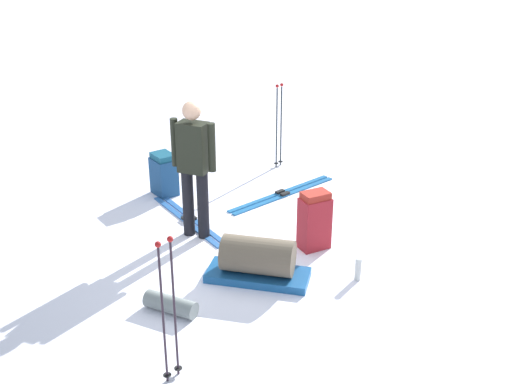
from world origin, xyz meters
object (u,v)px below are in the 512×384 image
(sleeping_mat_rolled, at_px, (171,304))
(backpack_bright, at_px, (164,174))
(ski_pair_near, at_px, (189,220))
(backpack_large_dark, at_px, (315,221))
(thermos_bottle, at_px, (358,269))
(ski_poles_planted_far, at_px, (168,304))
(ski_poles_planted_near, at_px, (279,121))
(gear_sled, at_px, (258,261))
(ski_pair_far, at_px, (282,194))
(skier_standing, at_px, (194,163))

(sleeping_mat_rolled, bearing_deg, backpack_bright, -111.03)
(ski_pair_near, xyz_separation_m, backpack_large_dark, (-0.99, 1.38, 0.34))
(sleeping_mat_rolled, xyz_separation_m, thermos_bottle, (-1.99, 0.44, 0.04))
(ski_poles_planted_far, xyz_separation_m, sleeping_mat_rolled, (-0.36, -0.91, -0.65))
(ski_poles_planted_far, bearing_deg, ski_pair_near, -116.75)
(ski_poles_planted_near, xyz_separation_m, gear_sled, (1.93, 2.72, -0.50))
(ski_poles_planted_far, bearing_deg, sleeping_mat_rolled, -111.66)
(sleeping_mat_rolled, relative_size, thermos_bottle, 2.12)
(ski_pair_near, height_order, ski_poles_planted_far, ski_poles_planted_far)
(backpack_large_dark, bearing_deg, gear_sled, 17.07)
(ski_poles_planted_near, relative_size, thermos_bottle, 5.04)
(ski_pair_near, relative_size, backpack_bright, 2.85)
(ski_pair_near, relative_size, ski_pair_far, 0.92)
(skier_standing, distance_m, ski_poles_planted_near, 2.56)
(ski_poles_planted_far, bearing_deg, backpack_bright, -111.19)
(skier_standing, distance_m, thermos_bottle, 2.25)
(backpack_large_dark, bearing_deg, ski_pair_near, -54.34)
(ski_pair_near, bearing_deg, skier_standing, 78.83)
(ski_poles_planted_far, bearing_deg, skier_standing, -119.27)
(backpack_large_dark, relative_size, gear_sled, 0.64)
(backpack_large_dark, bearing_deg, sleeping_mat_rolled, 11.28)
(ski_poles_planted_near, height_order, gear_sled, ski_poles_planted_near)
(skier_standing, relative_size, ski_poles_planted_far, 1.27)
(thermos_bottle, bearing_deg, skier_standing, -59.00)
(ski_pair_near, xyz_separation_m, backpack_bright, (-0.05, -0.95, 0.28))
(ski_pair_near, height_order, backpack_large_dark, backpack_large_dark)
(ski_pair_far, distance_m, ski_poles_planted_near, 1.31)
(backpack_bright, height_order, thermos_bottle, backpack_bright)
(gear_sled, distance_m, sleeping_mat_rolled, 1.08)
(ski_pair_near, distance_m, thermos_bottle, 2.43)
(ski_poles_planted_near, xyz_separation_m, sleeping_mat_rolled, (2.99, 2.84, -0.64))
(ski_pair_near, xyz_separation_m, ski_poles_planted_far, (1.35, 2.68, 0.73))
(ski_pair_near, relative_size, thermos_bottle, 6.60)
(ski_poles_planted_near, relative_size, ski_poles_planted_far, 0.98)
(gear_sled, relative_size, thermos_bottle, 4.30)
(sleeping_mat_rolled, bearing_deg, backpack_large_dark, -168.72)
(skier_standing, relative_size, backpack_bright, 2.82)
(ski_pair_far, distance_m, gear_sled, 2.26)
(ski_pair_far, bearing_deg, ski_poles_planted_near, -118.42)
(ski_pair_near, relative_size, gear_sled, 1.54)
(sleeping_mat_rolled, bearing_deg, ski_poles_planted_far, 68.34)
(skier_standing, height_order, backpack_bright, skier_standing)
(gear_sled, bearing_deg, ski_pair_far, -128.67)
(backpack_large_dark, distance_m, ski_poles_planted_near, 2.67)
(gear_sled, bearing_deg, ski_poles_planted_far, 35.60)
(ski_pair_near, xyz_separation_m, thermos_bottle, (-1.00, 2.21, 0.12))
(ski_pair_near, bearing_deg, ski_poles_planted_near, -152.10)
(ski_pair_near, xyz_separation_m, ski_poles_planted_near, (-2.00, -1.06, 0.72))
(sleeping_mat_rolled, bearing_deg, ski_pair_near, -119.18)
(gear_sled, bearing_deg, backpack_large_dark, -162.93)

